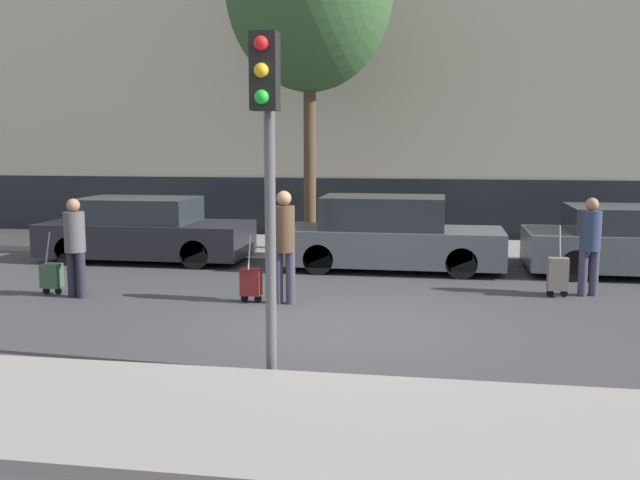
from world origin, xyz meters
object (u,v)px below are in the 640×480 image
Objects in this scene: pedestrian_center at (284,240)px; parked_car_1 at (389,236)px; parked_car_2 at (638,243)px; parked_car_0 at (145,231)px; trolley_center at (251,282)px; trolley_left at (52,276)px; traffic_light at (267,136)px; pedestrian_left at (75,242)px; pedestrian_right at (590,241)px; trolley_right at (558,274)px.

parked_car_1 is at bearing 66.72° from pedestrian_center.
parked_car_2 is 7.18m from pedestrian_center.
trolley_center is (3.34, -3.57, -0.31)m from parked_car_0.
trolley_left is 6.27m from traffic_light.
pedestrian_left is at bearing -145.00° from parked_car_1.
pedestrian_center reaches higher than parked_car_0.
parked_car_2 is 3.92× the size of trolley_center.
pedestrian_center is (3.51, 0.12, 0.10)m from pedestrian_left.
pedestrian_right is at bearing 15.95° from pedestrian_center.
pedestrian_left is (-4.94, -3.46, 0.25)m from parked_car_1.
pedestrian_right is at bearing -28.99° from parked_car_1.
pedestrian_left is at bearing -177.80° from trolley_center.
traffic_light is (-3.79, -4.74, 2.25)m from trolley_right.
pedestrian_right is at bearing 18.83° from trolley_right.
traffic_light reaches higher than pedestrian_right.
trolley_right is 0.33× the size of traffic_light.
pedestrian_right is (-1.32, -2.14, 0.30)m from parked_car_2.
parked_car_2 is 9.25m from traffic_light.
trolley_center is at bearing -120.60° from parked_car_1.
parked_car_1 is 3.64m from trolley_right.
pedestrian_right is (3.48, -1.93, 0.25)m from parked_car_1.
parked_car_1 reaches higher than parked_car_2.
pedestrian_right is 0.78m from trolley_right.
parked_car_0 is 5.29m from pedestrian_center.
pedestrian_center is at bearing 16.58° from pedestrian_left.
pedestrian_right reaches higher than parked_car_1.
trolley_right is at bearing -15.75° from parked_car_0.
parked_car_0 is 1.00× the size of parked_car_1.
trolley_left is (-10.27, -3.53, -0.31)m from parked_car_2.
trolley_center is (-1.98, -3.35, -0.35)m from parked_car_1.
pedestrian_left is (0.38, -3.69, 0.29)m from parked_car_0.
traffic_light is at bearing -128.64° from trolley_right.
traffic_light is (-0.83, -6.85, 1.95)m from parked_car_1.
parked_car_1 is 3.90m from trolley_center.
pedestrian_right reaches higher than trolley_right.
parked_car_0 is at bearing 133.03° from trolley_center.
pedestrian_center is 1.50× the size of trolley_right.
parked_car_0 is 1.03× the size of parked_car_2.
trolley_center is at bearing -179.93° from pedestrian_center.
parked_car_1 is at bearing 144.57° from trolley_right.
pedestrian_center is at bearing -0.33° from trolley_left.
parked_car_0 is at bearing 147.45° from pedestrian_right.
parked_car_1 is 2.67× the size of pedestrian_left.
parked_car_2 is at bearing 2.51° from parked_car_1.
pedestrian_right is (5.46, 1.42, 0.60)m from trolley_center.
parked_car_0 is at bearing 122.35° from traffic_light.
pedestrian_center reaches higher than pedestrian_right.
trolley_left is 0.64× the size of pedestrian_right.
pedestrian_center is 0.49× the size of traffic_light.
traffic_light is at bearing -150.01° from pedestrian_right.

